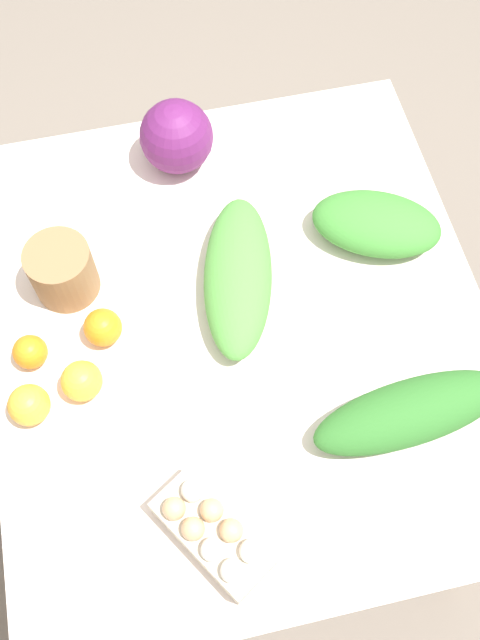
{
  "coord_description": "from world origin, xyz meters",
  "views": [
    {
      "loc": [
        -0.64,
        0.14,
        2.05
      ],
      "look_at": [
        0.0,
        0.0,
        0.72
      ],
      "focal_mm": 40.0,
      "sensor_mm": 36.0,
      "label": 1
    }
  ],
  "objects_px": {
    "cabbage_purple": "(176,137)",
    "orange_0": "(30,352)",
    "greens_bunch_beet_tops": "(238,276)",
    "orange_3": "(29,405)",
    "orange_2": "(103,327)",
    "paper_bag": "(62,271)",
    "greens_bunch_chard": "(410,412)",
    "orange_1": "(82,381)",
    "egg_carton": "(213,533)",
    "greens_bunch_dandelion": "(376,224)"
  },
  "relations": [
    {
      "from": "greens_bunch_chard",
      "to": "orange_1",
      "type": "relative_size",
      "value": 4.8
    },
    {
      "from": "paper_bag",
      "to": "orange_2",
      "type": "relative_size",
      "value": 1.74
    },
    {
      "from": "orange_2",
      "to": "orange_3",
      "type": "relative_size",
      "value": 0.96
    },
    {
      "from": "orange_1",
      "to": "orange_3",
      "type": "relative_size",
      "value": 1.0
    },
    {
      "from": "cabbage_purple",
      "to": "greens_bunch_beet_tops",
      "type": "height_order",
      "value": "cabbage_purple"
    },
    {
      "from": "egg_carton",
      "to": "greens_bunch_chard",
      "type": "distance_m",
      "value": 0.44
    },
    {
      "from": "greens_bunch_chard",
      "to": "cabbage_purple",
      "type": "bearing_deg",
      "value": 23.71
    },
    {
      "from": "egg_carton",
      "to": "orange_1",
      "type": "distance_m",
      "value": 0.39
    },
    {
      "from": "cabbage_purple",
      "to": "egg_carton",
      "type": "bearing_deg",
      "value": 173.75
    },
    {
      "from": "cabbage_purple",
      "to": "greens_bunch_chard",
      "type": "xyz_separation_m",
      "value": [
        -0.73,
        -0.32,
        -0.04
      ]
    },
    {
      "from": "cabbage_purple",
      "to": "egg_carton",
      "type": "distance_m",
      "value": 0.87
    },
    {
      "from": "greens_bunch_dandelion",
      "to": "orange_2",
      "type": "distance_m",
      "value": 0.63
    },
    {
      "from": "paper_bag",
      "to": "orange_0",
      "type": "bearing_deg",
      "value": 150.4
    },
    {
      "from": "cabbage_purple",
      "to": "orange_2",
      "type": "distance_m",
      "value": 0.48
    },
    {
      "from": "orange_0",
      "to": "orange_3",
      "type": "relative_size",
      "value": 0.85
    },
    {
      "from": "greens_bunch_beet_tops",
      "to": "greens_bunch_dandelion",
      "type": "height_order",
      "value": "greens_bunch_beet_tops"
    },
    {
      "from": "greens_bunch_beet_tops",
      "to": "paper_bag",
      "type": "bearing_deg",
      "value": 77.21
    },
    {
      "from": "greens_bunch_beet_tops",
      "to": "greens_bunch_chard",
      "type": "height_order",
      "value": "greens_bunch_beet_tops"
    },
    {
      "from": "orange_3",
      "to": "cabbage_purple",
      "type": "bearing_deg",
      "value": -35.39
    },
    {
      "from": "egg_carton",
      "to": "orange_1",
      "type": "xyz_separation_m",
      "value": [
        0.34,
        0.19,
        -0.0
      ]
    },
    {
      "from": "orange_0",
      "to": "orange_3",
      "type": "height_order",
      "value": "orange_3"
    },
    {
      "from": "greens_bunch_chard",
      "to": "orange_2",
      "type": "relative_size",
      "value": 5.01
    },
    {
      "from": "paper_bag",
      "to": "orange_2",
      "type": "bearing_deg",
      "value": -155.36
    },
    {
      "from": "orange_1",
      "to": "orange_3",
      "type": "height_order",
      "value": "same"
    },
    {
      "from": "greens_bunch_chard",
      "to": "orange_1",
      "type": "distance_m",
      "value": 0.64
    },
    {
      "from": "greens_bunch_beet_tops",
      "to": "greens_bunch_chard",
      "type": "xyz_separation_m",
      "value": [
        -0.36,
        -0.26,
        -0.0
      ]
    },
    {
      "from": "orange_0",
      "to": "greens_bunch_dandelion",
      "type": "bearing_deg",
      "value": -79.89
    },
    {
      "from": "greens_bunch_beet_tops",
      "to": "orange_2",
      "type": "relative_size",
      "value": 4.93
    },
    {
      "from": "cabbage_purple",
      "to": "greens_bunch_dandelion",
      "type": "distance_m",
      "value": 0.49
    },
    {
      "from": "paper_bag",
      "to": "greens_bunch_dandelion",
      "type": "relative_size",
      "value": 0.48
    },
    {
      "from": "egg_carton",
      "to": "paper_bag",
      "type": "relative_size",
      "value": 1.82
    },
    {
      "from": "greens_bunch_beet_tops",
      "to": "orange_0",
      "type": "xyz_separation_m",
      "value": [
        -0.07,
        0.44,
        -0.01
      ]
    },
    {
      "from": "greens_bunch_chard",
      "to": "orange_3",
      "type": "distance_m",
      "value": 0.73
    },
    {
      "from": "orange_2",
      "to": "orange_3",
      "type": "bearing_deg",
      "value": 130.0
    },
    {
      "from": "cabbage_purple",
      "to": "paper_bag",
      "type": "height_order",
      "value": "cabbage_purple"
    },
    {
      "from": "greens_bunch_chard",
      "to": "orange_3",
      "type": "bearing_deg",
      "value": 76.18
    },
    {
      "from": "egg_carton",
      "to": "orange_2",
      "type": "distance_m",
      "value": 0.47
    },
    {
      "from": "greens_bunch_beet_tops",
      "to": "orange_3",
      "type": "bearing_deg",
      "value": 112.61
    },
    {
      "from": "orange_0",
      "to": "greens_bunch_chard",
      "type": "bearing_deg",
      "value": -112.45
    },
    {
      "from": "paper_bag",
      "to": "greens_bunch_dandelion",
      "type": "height_order",
      "value": "paper_bag"
    },
    {
      "from": "cabbage_purple",
      "to": "egg_carton",
      "type": "height_order",
      "value": "cabbage_purple"
    },
    {
      "from": "greens_bunch_beet_tops",
      "to": "orange_2",
      "type": "xyz_separation_m",
      "value": [
        -0.05,
        0.29,
        -0.01
      ]
    },
    {
      "from": "orange_0",
      "to": "orange_3",
      "type": "distance_m",
      "value": 0.12
    },
    {
      "from": "cabbage_purple",
      "to": "orange_1",
      "type": "bearing_deg",
      "value": 151.3
    },
    {
      "from": "cabbage_purple",
      "to": "orange_0",
      "type": "relative_size",
      "value": 2.4
    },
    {
      "from": "paper_bag",
      "to": "orange_2",
      "type": "distance_m",
      "value": 0.15
    },
    {
      "from": "cabbage_purple",
      "to": "orange_3",
      "type": "height_order",
      "value": "cabbage_purple"
    },
    {
      "from": "orange_0",
      "to": "egg_carton",
      "type": "bearing_deg",
      "value": -146.05
    },
    {
      "from": "cabbage_purple",
      "to": "orange_2",
      "type": "height_order",
      "value": "cabbage_purple"
    },
    {
      "from": "greens_bunch_beet_tops",
      "to": "orange_2",
      "type": "height_order",
      "value": "greens_bunch_beet_tops"
    }
  ]
}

